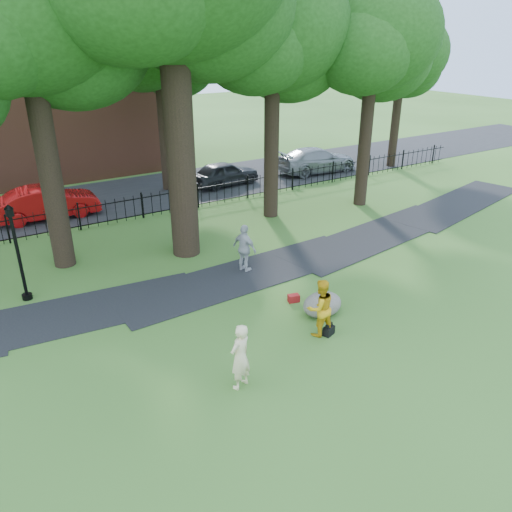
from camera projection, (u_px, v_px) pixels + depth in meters
ground at (285, 331)px, 15.16m from camera, size 120.00×120.00×0.00m
footpath at (246, 275)px, 18.66m from camera, size 36.07×3.85×0.03m
street at (117, 197)px, 27.51m from camera, size 80.00×7.00×0.02m
iron_fence at (142, 206)px, 24.18m from camera, size 44.00×0.04×1.20m
tree_row at (171, 37)px, 18.57m from camera, size 26.82×7.96×12.42m
woman at (240, 357)px, 12.42m from camera, size 0.77×0.63×1.81m
man at (320, 308)px, 14.64m from camera, size 0.95×0.78×1.80m
pedestrian at (245, 248)px, 18.60m from camera, size 0.75×1.18×1.86m
boulder at (322, 303)px, 15.94m from camera, size 1.53×1.27×0.78m
lamppost at (18, 255)px, 16.31m from camera, size 0.34×0.34×3.38m
backpack at (329, 331)px, 14.92m from camera, size 0.42×0.33×0.27m
red_bag at (294, 298)px, 16.76m from camera, size 0.42×0.33×0.26m
red_sedan at (47, 203)px, 24.08m from camera, size 4.85×1.87×1.58m
grey_car at (225, 173)px, 29.38m from camera, size 4.37×2.13×1.44m
silver_car at (317, 160)px, 32.17m from camera, size 5.59×2.61×1.58m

